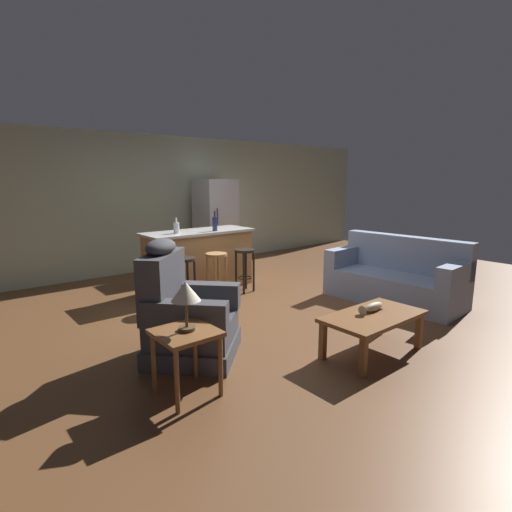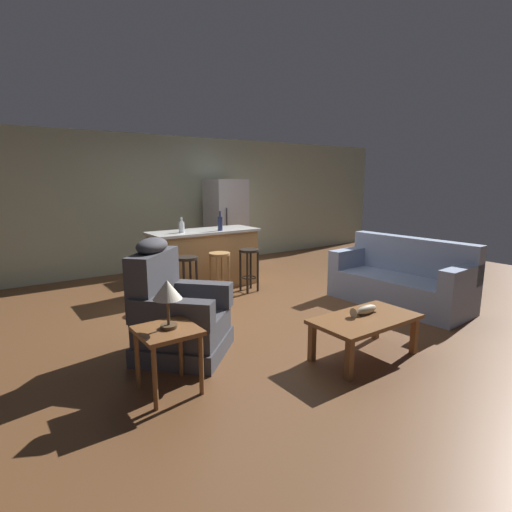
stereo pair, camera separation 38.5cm
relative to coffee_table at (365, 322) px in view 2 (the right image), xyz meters
name	(u,v)px [view 2 (the right image)]	position (x,y,z in m)	size (l,w,h in m)	color
ground_plane	(251,307)	(-0.04, 1.95, -0.36)	(12.00, 12.00, 0.00)	brown
back_wall	(161,203)	(-0.04, 5.07, 0.94)	(12.00, 0.05, 2.60)	#9EA88E
coffee_table	(365,322)	(0.00, 0.00, 0.00)	(1.10, 0.60, 0.42)	brown
fish_figurine	(365,310)	(0.06, 0.06, 0.10)	(0.34, 0.10, 0.10)	#4C3823
couch	(401,281)	(1.81, 0.85, -0.02)	(0.96, 1.95, 0.94)	#8493B2
recliner_near_lamp	(176,314)	(-1.51, 1.17, 0.06)	(1.19, 1.19, 1.20)	#3D3D42
end_table	(168,340)	(-1.87, 0.51, 0.10)	(0.48, 0.48, 0.56)	brown
table_lamp	(167,292)	(-1.86, 0.51, 0.50)	(0.24, 0.24, 0.41)	#4C3823
kitchen_island	(205,259)	(-0.04, 3.30, 0.11)	(1.80, 0.70, 0.95)	#AD7F4C
bar_stool_left	(187,271)	(-0.66, 2.67, 0.11)	(0.32, 0.32, 0.68)	black
bar_stool_middle	(220,266)	(-0.12, 2.67, 0.11)	(0.32, 0.32, 0.68)	#A87A47
bar_stool_right	(249,262)	(0.42, 2.67, 0.11)	(0.32, 0.32, 0.68)	black
refrigerator	(226,223)	(1.11, 4.50, 0.52)	(0.70, 0.69, 1.76)	#B7B7BC
bottle_tall_green	(182,227)	(-0.45, 3.25, 0.68)	(0.09, 0.09, 0.24)	silver
bottle_short_amber	(220,223)	(0.16, 3.11, 0.71)	(0.08, 0.08, 0.32)	#23284C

